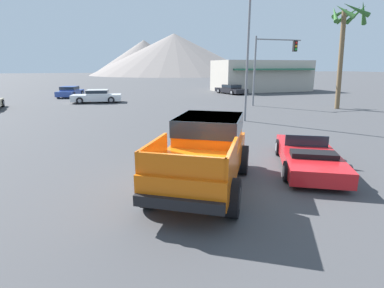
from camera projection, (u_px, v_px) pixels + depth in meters
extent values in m
plane|color=#424244|center=(208.00, 182.00, 9.01)|extent=(320.00, 320.00, 0.00)
cube|color=orange|center=(203.00, 160.00, 8.35)|extent=(4.17, 5.11, 0.64)
cube|color=orange|center=(209.00, 128.00, 9.07)|extent=(2.64, 2.74, 0.76)
cube|color=#1E2833|center=(210.00, 124.00, 9.04)|extent=(2.70, 2.80, 0.49)
cube|color=orange|center=(153.00, 151.00, 7.17)|extent=(1.07, 1.68, 0.48)
cube|color=orange|center=(232.00, 157.00, 6.73)|extent=(1.07, 1.68, 0.48)
cube|color=orange|center=(180.00, 166.00, 6.09)|extent=(1.65, 1.05, 0.48)
cube|color=black|center=(217.00, 145.00, 10.70)|extent=(1.73, 1.14, 0.24)
cube|color=black|center=(178.00, 204.00, 6.10)|extent=(1.73, 1.14, 0.24)
cylinder|color=black|center=(182.00, 155.00, 10.08)|extent=(0.74, 0.94, 0.92)
cylinder|color=#232326|center=(182.00, 155.00, 10.08)|extent=(0.54, 0.60, 0.51)
cylinder|color=black|center=(243.00, 160.00, 9.61)|extent=(0.74, 0.94, 0.92)
cylinder|color=#232326|center=(243.00, 160.00, 9.61)|extent=(0.54, 0.60, 0.51)
cylinder|color=black|center=(150.00, 189.00, 7.28)|extent=(0.74, 0.94, 0.92)
cylinder|color=#232326|center=(150.00, 189.00, 7.28)|extent=(0.54, 0.60, 0.51)
cylinder|color=black|center=(233.00, 198.00, 6.82)|extent=(0.74, 0.94, 0.92)
cylinder|color=#232326|center=(233.00, 198.00, 6.82)|extent=(0.54, 0.60, 0.51)
cube|color=red|center=(308.00, 156.00, 10.15)|extent=(3.67, 4.81, 0.46)
cube|color=#1E2833|center=(307.00, 141.00, 10.52)|extent=(1.31, 0.74, 0.39)
cube|color=black|center=(314.00, 154.00, 9.32)|extent=(1.51, 1.21, 0.16)
cylinder|color=black|center=(279.00, 147.00, 11.66)|extent=(0.49, 0.65, 0.62)
cylinder|color=#9E9EA3|center=(279.00, 147.00, 11.66)|extent=(0.37, 0.41, 0.34)
cylinder|color=black|center=(324.00, 149.00, 11.36)|extent=(0.49, 0.65, 0.62)
cylinder|color=#9E9EA3|center=(324.00, 149.00, 11.36)|extent=(0.37, 0.41, 0.34)
cylinder|color=black|center=(287.00, 171.00, 8.98)|extent=(0.49, 0.65, 0.62)
cylinder|color=#9E9EA3|center=(287.00, 171.00, 8.98)|extent=(0.37, 0.41, 0.34)
cylinder|color=black|center=(346.00, 175.00, 8.68)|extent=(0.49, 0.65, 0.62)
cylinder|color=#9E9EA3|center=(346.00, 175.00, 8.68)|extent=(0.37, 0.41, 0.34)
cube|color=white|center=(97.00, 98.00, 28.47)|extent=(4.72, 2.37, 0.59)
cube|color=white|center=(97.00, 92.00, 28.36)|extent=(2.09, 1.82, 0.45)
cube|color=#1E2833|center=(97.00, 92.00, 28.35)|extent=(2.13, 1.86, 0.27)
cylinder|color=black|center=(80.00, 101.00, 27.44)|extent=(0.64, 0.30, 0.62)
cylinder|color=#9E9EA3|center=(80.00, 101.00, 27.44)|extent=(0.37, 0.27, 0.34)
cylinder|color=black|center=(83.00, 99.00, 29.09)|extent=(0.64, 0.30, 0.62)
cylinder|color=#9E9EA3|center=(83.00, 99.00, 29.09)|extent=(0.37, 0.27, 0.34)
cylinder|color=black|center=(111.00, 100.00, 27.93)|extent=(0.64, 0.30, 0.62)
cylinder|color=#9E9EA3|center=(111.00, 100.00, 27.93)|extent=(0.37, 0.27, 0.34)
cylinder|color=black|center=(113.00, 98.00, 29.58)|extent=(0.64, 0.30, 0.62)
cylinder|color=#9E9EA3|center=(113.00, 98.00, 29.58)|extent=(0.37, 0.27, 0.34)
cube|color=#334C9E|center=(70.00, 93.00, 33.72)|extent=(2.89, 4.60, 0.55)
cube|color=#334C9E|center=(70.00, 88.00, 33.49)|extent=(2.00, 2.16, 0.46)
cube|color=#1E2833|center=(69.00, 88.00, 33.48)|extent=(2.05, 2.20, 0.28)
cylinder|color=black|center=(67.00, 93.00, 35.02)|extent=(0.38, 0.65, 0.62)
cylinder|color=#9E9EA3|center=(67.00, 93.00, 35.02)|extent=(0.32, 0.39, 0.34)
cylinder|color=black|center=(82.00, 93.00, 35.06)|extent=(0.38, 0.65, 0.62)
cylinder|color=#9E9EA3|center=(82.00, 93.00, 35.06)|extent=(0.32, 0.39, 0.34)
cylinder|color=black|center=(58.00, 95.00, 32.45)|extent=(0.38, 0.65, 0.62)
cylinder|color=#9E9EA3|center=(58.00, 95.00, 32.45)|extent=(0.32, 0.39, 0.34)
cylinder|color=black|center=(74.00, 95.00, 32.50)|extent=(0.38, 0.65, 0.62)
cylinder|color=#9E9EA3|center=(74.00, 95.00, 32.50)|extent=(0.32, 0.39, 0.34)
cylinder|color=black|center=(2.00, 103.00, 25.35)|extent=(0.28, 0.66, 0.64)
cylinder|color=#9E9EA3|center=(2.00, 103.00, 25.35)|extent=(0.26, 0.37, 0.35)
cube|color=#232328|center=(231.00, 90.00, 37.61)|extent=(2.72, 4.83, 0.51)
cube|color=#232328|center=(232.00, 86.00, 37.39)|extent=(1.97, 2.20, 0.46)
cube|color=#1E2833|center=(232.00, 86.00, 37.38)|extent=(2.02, 2.25, 0.27)
cylinder|color=black|center=(219.00, 91.00, 38.41)|extent=(0.34, 0.66, 0.62)
cylinder|color=#9E9EA3|center=(219.00, 91.00, 38.41)|extent=(0.30, 0.38, 0.34)
cylinder|color=black|center=(230.00, 90.00, 39.25)|extent=(0.34, 0.66, 0.62)
cylinder|color=#9E9EA3|center=(230.00, 90.00, 39.25)|extent=(0.30, 0.38, 0.34)
cylinder|color=black|center=(232.00, 92.00, 36.03)|extent=(0.34, 0.66, 0.62)
cylinder|color=#9E9EA3|center=(232.00, 92.00, 36.03)|extent=(0.30, 0.38, 0.34)
cylinder|color=black|center=(244.00, 92.00, 36.87)|extent=(0.34, 0.66, 0.62)
cylinder|color=#9E9EA3|center=(244.00, 92.00, 36.87)|extent=(0.30, 0.38, 0.34)
cylinder|color=slate|center=(254.00, 72.00, 25.60)|extent=(0.16, 0.16, 5.81)
cylinder|color=slate|center=(279.00, 40.00, 25.57)|extent=(4.39, 0.11, 0.11)
cube|color=black|center=(295.00, 46.00, 26.19)|extent=(0.34, 0.26, 0.90)
sphere|color=red|center=(296.00, 43.00, 25.98)|extent=(0.20, 0.20, 0.20)
sphere|color=orange|center=(296.00, 46.00, 26.05)|extent=(0.20, 0.20, 0.20)
sphere|color=green|center=(296.00, 49.00, 26.12)|extent=(0.20, 0.20, 0.20)
cylinder|color=slate|center=(247.00, 60.00, 18.05)|extent=(0.14, 0.14, 7.47)
cylinder|color=brown|center=(341.00, 61.00, 23.72)|extent=(0.36, 0.80, 7.58)
cone|color=#2D6028|center=(356.00, 14.00, 23.06)|extent=(0.66, 1.75, 1.38)
cone|color=#2D6028|center=(348.00, 15.00, 23.48)|extent=(1.56, 1.48, 1.36)
cone|color=#2D6028|center=(341.00, 13.00, 23.29)|extent=(1.55, 0.47, 0.99)
cone|color=#2D6028|center=(335.00, 14.00, 22.85)|extent=(1.17, 1.66, 1.50)
cone|color=#2D6028|center=(345.00, 11.00, 22.03)|extent=(1.10, 1.55, 1.24)
cone|color=#2D6028|center=(356.00, 9.00, 21.60)|extent=(2.10, 0.96, 1.12)
cone|color=#2D6028|center=(363.00, 13.00, 22.06)|extent=(1.64, 1.29, 1.62)
cube|color=#BCB2A3|center=(261.00, 76.00, 41.75)|extent=(12.87, 6.18, 4.13)
cube|color=#286B4C|center=(275.00, 69.00, 38.35)|extent=(11.58, 0.70, 0.20)
cone|color=gray|center=(174.00, 54.00, 118.99)|extent=(66.06, 66.06, 15.79)
cone|color=gray|center=(166.00, 58.00, 116.35)|extent=(42.50, 42.50, 12.60)
cone|color=gray|center=(144.00, 57.00, 123.48)|extent=(42.28, 42.28, 13.71)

